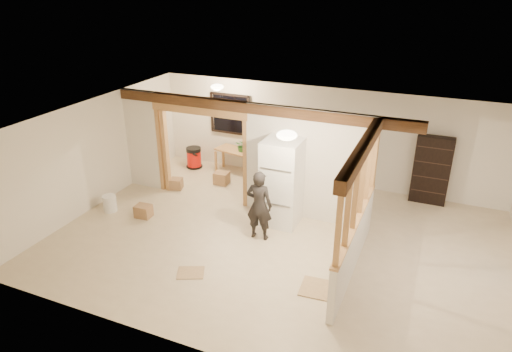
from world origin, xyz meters
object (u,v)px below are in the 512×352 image
at_px(bookshelf, 431,170).
at_px(woman, 259,205).
at_px(shop_vac, 194,157).
at_px(work_table, 236,161).
at_px(refrigerator, 282,183).

bearing_deg(bookshelf, woman, -135.10).
xyz_separation_m(woman, shop_vac, (-3.14, 2.76, -0.45)).
bearing_deg(shop_vac, work_table, 5.42).
bearing_deg(shop_vac, bookshelf, 2.90).
relative_size(work_table, bookshelf, 0.65).
bearing_deg(shop_vac, refrigerator, -30.62).
bearing_deg(woman, shop_vac, -43.68).
distance_m(refrigerator, shop_vac, 3.92).
height_order(work_table, shop_vac, work_table).
height_order(shop_vac, bookshelf, bookshelf).
distance_m(shop_vac, bookshelf, 6.25).
bearing_deg(refrigerator, woman, -103.60).
distance_m(work_table, bookshelf, 5.01).
xyz_separation_m(shop_vac, bookshelf, (6.22, 0.31, 0.52)).
relative_size(refrigerator, work_table, 1.78).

